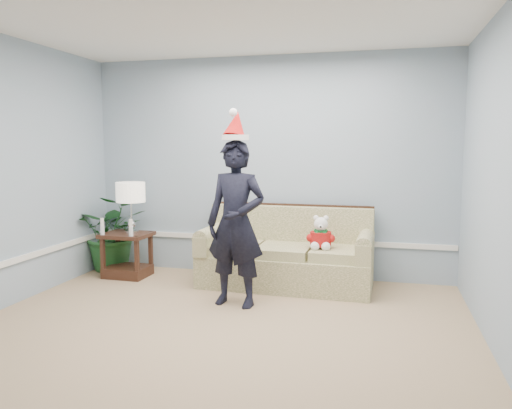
{
  "coord_description": "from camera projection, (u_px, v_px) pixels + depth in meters",
  "views": [
    {
      "loc": [
        1.38,
        -3.51,
        1.62
      ],
      "look_at": [
        0.09,
        1.55,
        1.0
      ],
      "focal_mm": 35.0,
      "sensor_mm": 36.0,
      "label": 1
    }
  ],
  "objects": [
    {
      "name": "side_table",
      "position": [
        127.0,
        260.0,
        6.17
      ],
      "size": [
        0.57,
        0.49,
        0.55
      ],
      "rotation": [
        0.0,
        0.0,
        -0.02
      ],
      "color": "#3D2216",
      "rests_on": "room_shell"
    },
    {
      "name": "santa_hat",
      "position": [
        236.0,
        126.0,
        4.9
      ],
      "size": [
        0.33,
        0.35,
        0.32
      ],
      "rotation": [
        0.0,
        0.0,
        -0.25
      ],
      "color": "white",
      "rests_on": "man"
    },
    {
      "name": "teddy_bear",
      "position": [
        321.0,
        237.0,
        5.5
      ],
      "size": [
        0.25,
        0.28,
        0.38
      ],
      "rotation": [
        0.0,
        0.0,
        0.1
      ],
      "color": "white",
      "rests_on": "sofa"
    },
    {
      "name": "table_lamp",
      "position": [
        131.0,
        194.0,
        6.08
      ],
      "size": [
        0.35,
        0.35,
        0.63
      ],
      "color": "silver",
      "rests_on": "side_table"
    },
    {
      "name": "room_shell",
      "position": [
        193.0,
        181.0,
        3.74
      ],
      "size": [
        4.54,
        5.04,
        2.74
      ],
      "color": "tan",
      "rests_on": "ground"
    },
    {
      "name": "candle_pair",
      "position": [
        116.0,
        228.0,
        5.96
      ],
      "size": [
        0.43,
        0.05,
        0.2
      ],
      "color": "silver",
      "rests_on": "side_table"
    },
    {
      "name": "houseplant",
      "position": [
        114.0,
        232.0,
        6.48
      ],
      "size": [
        1.09,
        1.02,
        0.99
      ],
      "primitive_type": "imported",
      "rotation": [
        0.0,
        0.0,
        0.34
      ],
      "color": "#1D5123",
      "rests_on": "room_shell"
    },
    {
      "name": "wainscot_trim",
      "position": [
        131.0,
        256.0,
        5.27
      ],
      "size": [
        4.49,
        4.99,
        0.06
      ],
      "color": "white",
      "rests_on": "room_shell"
    },
    {
      "name": "sofa",
      "position": [
        287.0,
        257.0,
        5.79
      ],
      "size": [
        1.97,
        0.88,
        0.91
      ],
      "rotation": [
        0.0,
        0.0,
        -0.02
      ],
      "color": "#5E6932",
      "rests_on": "room_shell"
    },
    {
      "name": "man",
      "position": [
        236.0,
        223.0,
        5.0
      ],
      "size": [
        0.66,
        0.48,
        1.68
      ],
      "primitive_type": "imported",
      "rotation": [
        0.0,
        0.0,
        -0.13
      ],
      "color": "black",
      "rests_on": "room_shell"
    }
  ]
}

